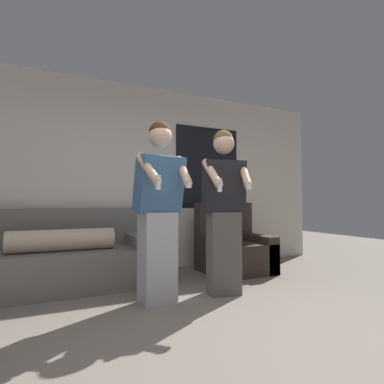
{
  "coord_description": "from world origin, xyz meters",
  "views": [
    {
      "loc": [
        -1.0,
        -1.63,
        0.97
      ],
      "look_at": [
        0.3,
        1.19,
        1.09
      ],
      "focal_mm": 28.0,
      "sensor_mm": 36.0,
      "label": 1
    }
  ],
  "objects": [
    {
      "name": "armchair",
      "position": [
        1.34,
        2.03,
        0.31
      ],
      "size": [
        0.9,
        0.83,
        0.98
      ],
      "color": "#332823",
      "rests_on": "ground_plane"
    },
    {
      "name": "ground_plane",
      "position": [
        0.0,
        0.0,
        0.0
      ],
      "size": [
        14.0,
        14.0,
        0.0
      ],
      "primitive_type": "plane",
      "color": "slate"
    },
    {
      "name": "wall_back",
      "position": [
        0.02,
        2.67,
        1.35
      ],
      "size": [
        6.54,
        0.07,
        2.7
      ],
      "color": "silver",
      "rests_on": "ground_plane"
    },
    {
      "name": "couch",
      "position": [
        -0.91,
        2.17,
        0.32
      ],
      "size": [
        2.09,
        0.94,
        0.91
      ],
      "color": "slate",
      "rests_on": "ground_plane"
    },
    {
      "name": "person_right",
      "position": [
        0.67,
        1.16,
        0.91
      ],
      "size": [
        0.49,
        0.53,
        1.77
      ],
      "color": "#56514C",
      "rests_on": "ground_plane"
    },
    {
      "name": "person_left",
      "position": [
        -0.06,
        1.18,
        0.91
      ],
      "size": [
        0.51,
        0.54,
        1.78
      ],
      "color": "#B2B2B7",
      "rests_on": "ground_plane"
    }
  ]
}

